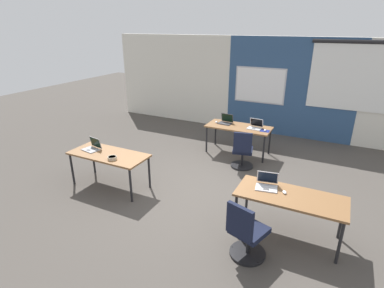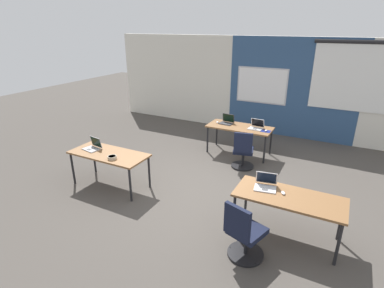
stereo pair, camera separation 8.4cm
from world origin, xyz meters
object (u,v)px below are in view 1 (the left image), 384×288
laptop_near_right_inner (267,184)px  laptop_far_right (255,126)px  mouse_near_right_inner (284,192)px  laptop_near_left_end (92,147)px  desk_near_right (290,199)px  mouse_far_right (265,130)px  laptop_far_left (226,121)px  desk_near_left (109,156)px  snack_bowl (112,158)px  chair_far_right (242,153)px  mouse_far_left (216,122)px  chair_near_right_inner (246,235)px  desk_far_center (239,129)px

laptop_near_right_inner → laptop_far_right: laptop_near_right_inner is taller
mouse_near_right_inner → laptop_near_left_end: bearing=-179.9°
desk_near_right → mouse_far_right: bearing=111.4°
laptop_far_right → laptop_far_left: laptop_far_left is taller
desk_near_left → mouse_far_right: size_ratio=14.64×
laptop_far_left → snack_bowl: bearing=-104.5°
laptop_near_right_inner → laptop_near_left_end: 3.55m
laptop_far_right → chair_far_right: laptop_far_right is taller
mouse_far_left → chair_far_right: bearing=-39.8°
chair_far_right → laptop_far_left: laptop_far_left is taller
snack_bowl → chair_far_right: bearing=49.6°
chair_near_right_inner → mouse_far_right: (-0.64, 3.49, 0.36)m
mouse_far_left → snack_bowl: (-0.87, -3.02, 0.02)m
mouse_far_right → mouse_near_right_inner: bearing=-70.2°
chair_far_right → laptop_far_left: 1.23m
laptop_near_right_inner → laptop_near_left_end: size_ratio=1.01×
laptop_far_left → chair_far_right: bearing=-43.9°
laptop_far_right → laptop_near_right_inner: bearing=-66.9°
laptop_far_right → chair_near_right_inner: bearing=-71.9°
laptop_near_right_inner → snack_bowl: (-2.86, -0.27, -0.01)m
chair_near_right_inner → laptop_far_left: size_ratio=2.60×
laptop_near_left_end → snack_bowl: (0.69, -0.20, -0.01)m
laptop_near_left_end → chair_far_right: 3.26m
desk_near_right → mouse_far_right: 2.95m
desk_far_center → chair_far_right: size_ratio=1.74×
laptop_far_right → laptop_near_left_end: bearing=-128.7°
laptop_near_right_inner → chair_near_right_inner: 0.93m
desk_far_center → chair_near_right_inner: size_ratio=1.74×
chair_near_right_inner → mouse_far_left: (-1.94, 3.59, 0.36)m
mouse_far_left → chair_near_right_inner: bearing=-61.6°
desk_far_center → mouse_far_left: bearing=176.6°
desk_near_right → chair_near_right_inner: bearing=-120.0°
desk_near_left → mouse_far_right: bearing=48.5°
mouse_near_right_inner → mouse_far_right: bearing=109.8°
mouse_far_right → mouse_far_left: mouse_far_right is taller
mouse_far_right → laptop_near_left_end: bearing=-136.3°
mouse_far_right → laptop_far_right: bearing=161.7°
laptop_far_right → laptop_far_left: bearing=179.8°
laptop_near_right_inner → laptop_far_right: 2.91m
laptop_near_left_end → mouse_far_left: laptop_near_left_end is taller
mouse_far_left → mouse_near_right_inner: bearing=-51.1°
desk_near_left → laptop_far_right: bearing=52.7°
laptop_far_right → mouse_far_right: size_ratio=3.20×
chair_far_right → desk_near_left: bearing=29.8°
chair_near_right_inner → laptop_near_left_end: size_ratio=2.47×
laptop_far_left → snack_bowl: 3.27m
laptop_far_right → snack_bowl: 3.56m
laptop_far_right → mouse_near_right_inner: bearing=-62.2°
laptop_far_right → mouse_far_right: bearing=-14.5°
desk_near_left → desk_near_right: bearing=0.0°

